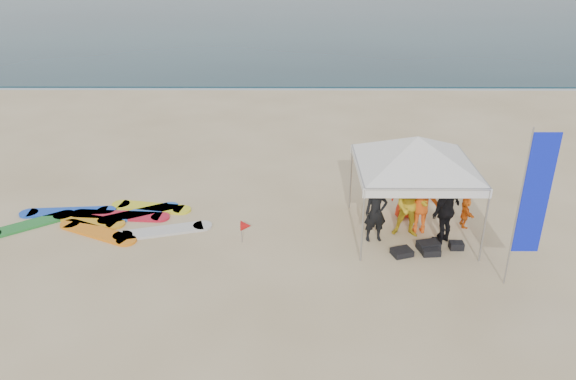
# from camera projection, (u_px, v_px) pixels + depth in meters

# --- Properties ---
(ground) EXTENTS (120.00, 120.00, 0.00)m
(ground) POSITION_uv_depth(u_px,v_px,m) (265.00, 281.00, 13.42)
(ground) COLOR beige
(ground) RESTS_ON ground
(shoreline_foam) EXTENTS (160.00, 1.20, 0.01)m
(shoreline_foam) POSITION_uv_depth(u_px,v_px,m) (279.00, 87.00, 29.93)
(shoreline_foam) COLOR silver
(shoreline_foam) RESTS_ON ground
(person_black_a) EXTENTS (0.66, 0.48, 1.67)m
(person_black_a) POSITION_uv_depth(u_px,v_px,m) (376.00, 212.00, 14.87)
(person_black_a) COLOR black
(person_black_a) RESTS_ON ground
(person_yellow) EXTENTS (0.99, 0.83, 1.83)m
(person_yellow) POSITION_uv_depth(u_px,v_px,m) (411.00, 205.00, 15.05)
(person_yellow) COLOR gold
(person_yellow) RESTS_ON ground
(person_orange_a) EXTENTS (1.20, 0.72, 1.82)m
(person_orange_a) POSITION_uv_depth(u_px,v_px,m) (421.00, 202.00, 15.28)
(person_orange_a) COLOR #FF5B16
(person_orange_a) RESTS_ON ground
(person_black_b) EXTENTS (1.14, 1.10, 1.91)m
(person_black_b) POSITION_uv_depth(u_px,v_px,m) (446.00, 210.00, 14.74)
(person_black_b) COLOR black
(person_black_b) RESTS_ON ground
(person_orange_b) EXTENTS (0.83, 0.61, 1.56)m
(person_orange_b) POSITION_uv_depth(u_px,v_px,m) (406.00, 192.00, 16.12)
(person_orange_b) COLOR red
(person_orange_b) RESTS_ON ground
(person_seated) EXTENTS (0.27, 0.83, 0.90)m
(person_seated) POSITION_uv_depth(u_px,v_px,m) (465.00, 212.00, 15.73)
(person_seated) COLOR orange
(person_seated) RESTS_ON ground
(canopy_tent) EXTENTS (4.25, 4.25, 3.21)m
(canopy_tent) POSITION_uv_depth(u_px,v_px,m) (418.00, 137.00, 14.44)
(canopy_tent) COLOR #A5A5A8
(canopy_tent) RESTS_ON ground
(feather_flag) EXTENTS (0.65, 0.04, 3.89)m
(feather_flag) POSITION_uv_depth(u_px,v_px,m) (534.00, 196.00, 12.38)
(feather_flag) COLOR #A5A5A8
(feather_flag) RESTS_ON ground
(marker_pennant) EXTENTS (0.28, 0.28, 0.64)m
(marker_pennant) POSITION_uv_depth(u_px,v_px,m) (246.00, 226.00, 14.89)
(marker_pennant) COLOR #A5A5A8
(marker_pennant) RESTS_ON ground
(gear_pile) EXTENTS (1.97, 0.79, 0.22)m
(gear_pile) POSITION_uv_depth(u_px,v_px,m) (426.00, 249.00, 14.60)
(gear_pile) COLOR black
(gear_pile) RESTS_ON ground
(surfboard_spread) EXTENTS (5.97, 2.70, 0.07)m
(surfboard_spread) POSITION_uv_depth(u_px,v_px,m) (107.00, 219.00, 16.20)
(surfboard_spread) COLOR silver
(surfboard_spread) RESTS_ON ground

